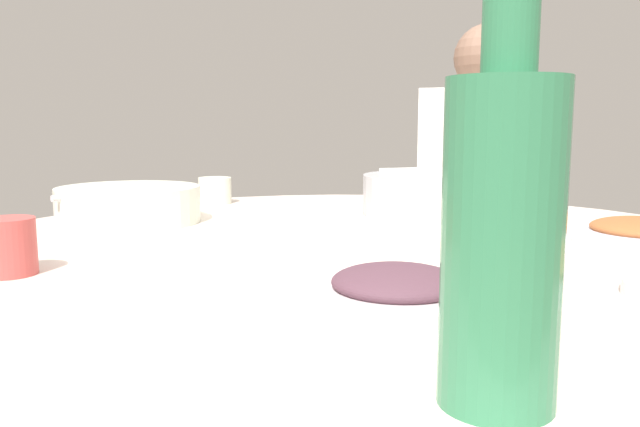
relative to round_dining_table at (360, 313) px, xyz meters
name	(u,v)px	position (x,y,z in m)	size (l,w,h in m)	color
round_dining_table	(360,313)	(0.00, 0.00, 0.00)	(1.34, 1.34, 0.73)	#99999E
rice_bowl	(434,194)	(-0.09, 0.35, 0.15)	(0.29, 0.29, 0.09)	#B2B5BA
soup_bowl	(129,206)	(-0.45, -0.13, 0.14)	(0.26, 0.29, 0.07)	white
dish_eggplant	(397,291)	(0.24, -0.23, 0.13)	(0.20, 0.20, 0.04)	white
green_bottle	(502,231)	(0.42, -0.37, 0.23)	(0.08, 0.08, 0.29)	#348055
tea_cup_near	(215,190)	(-0.56, 0.15, 0.14)	(0.08, 0.08, 0.06)	silver
tea_cup_side	(8,247)	(-0.19, -0.45, 0.15)	(0.07, 0.07, 0.07)	#C14A46
stool_for_diner_left	(477,355)	(-0.30, 0.93, -0.40)	(0.36, 0.36, 0.43)	brown
diner_left	(483,180)	(-0.30, 0.93, 0.13)	(0.41, 0.42, 0.76)	#2D333D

